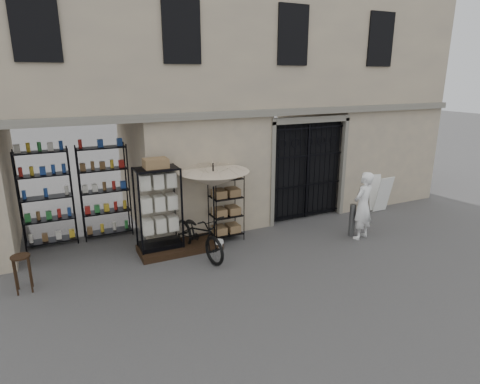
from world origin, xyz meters
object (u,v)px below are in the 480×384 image
market_umbrella (213,175)px  display_cabinet (159,212)px  wire_rack (226,208)px  bicycle (199,255)px  white_bucket (219,244)px  shopkeeper (360,238)px  easel_sign (379,193)px  steel_bollard (352,220)px  wooden_stool (23,273)px

market_umbrella → display_cabinet: bearing=176.2°
wire_rack → bicycle: (-1.00, -0.64, -0.87)m
display_cabinet → white_bucket: 1.71m
white_bucket → shopkeeper: size_ratio=0.13×
bicycle → market_umbrella: bearing=25.2°
display_cabinet → easel_sign: display_cabinet is taller
market_umbrella → bicycle: 1.99m
bicycle → easel_sign: size_ratio=1.80×
shopkeeper → easel_sign: size_ratio=1.59×
wire_rack → market_umbrella: market_umbrella is taller
display_cabinet → steel_bollard: size_ratio=2.40×
market_umbrella → wooden_stool: (-4.35, -0.55, -1.43)m
display_cabinet → shopkeeper: display_cabinet is taller
steel_bollard → shopkeeper: bearing=-62.3°
display_cabinet → steel_bollard: 5.13m
bicycle → wooden_stool: size_ratio=2.65×
steel_bollard → shopkeeper: steel_bollard is taller
white_bucket → wooden_stool: size_ratio=0.30×
wire_rack → easel_sign: 5.35m
market_umbrella → wooden_stool: 4.61m
market_umbrella → white_bucket: (-0.02, -0.34, -1.73)m
wooden_stool → shopkeeper: (8.03, -0.79, -0.41)m
wire_rack → steel_bollard: (3.14, -1.29, -0.42)m
display_cabinet → easel_sign: (7.15, 0.09, -0.45)m
shopkeeper → display_cabinet: bearing=-33.2°
white_bucket → bicycle: bearing=-168.0°
steel_bollard → easel_sign: size_ratio=0.78×
easel_sign → display_cabinet: bearing=-180.0°
bicycle → display_cabinet: bearing=132.7°
display_cabinet → shopkeeper: 5.37m
white_bucket → wire_rack: bearing=50.1°
easel_sign → wire_rack: bearing=179.3°
white_bucket → bicycle: size_ratio=0.11×
market_umbrella → easel_sign: market_umbrella is taller
market_umbrella → white_bucket: bearing=-93.0°
shopkeeper → market_umbrella: bearing=-37.4°
shopkeeper → bicycle: bearing=-29.1°
display_cabinet → market_umbrella: (1.39, -0.09, 0.80)m
shopkeeper → easel_sign: bearing=-161.5°
display_cabinet → white_bucket: (1.37, -0.43, -0.93)m
display_cabinet → market_umbrella: 1.61m
white_bucket → shopkeeper: (3.69, -1.00, -0.11)m
bicycle → wire_rack: bearing=19.6°
market_umbrella → steel_bollard: bearing=-17.3°
wire_rack → market_umbrella: size_ratio=0.69×
display_cabinet → wooden_stool: bearing=-153.7°
shopkeeper → wire_rack: bearing=-42.4°
display_cabinet → market_umbrella: bearing=10.3°
bicycle → shopkeeper: size_ratio=1.13×
wooden_stool → steel_bollard: steel_bollard is taller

